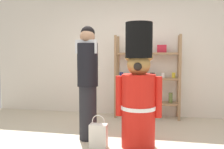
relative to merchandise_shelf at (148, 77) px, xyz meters
name	(u,v)px	position (x,y,z in m)	size (l,w,h in m)	color
back_wall	(133,55)	(-0.33, 0.22, 0.45)	(6.40, 0.12, 2.60)	silver
merchandise_shelf	(148,77)	(0.00, 0.00, 0.00)	(1.32, 0.35, 1.69)	#93704C
teddy_bear_guard	(138,92)	(-0.04, -1.66, -0.08)	(0.64, 0.48, 1.71)	red
person_shopper	(88,80)	(-0.82, -1.50, 0.06)	(0.32, 0.31, 1.71)	black
shopping_bag	(98,135)	(-0.58, -1.78, -0.68)	(0.24, 0.14, 0.45)	silver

